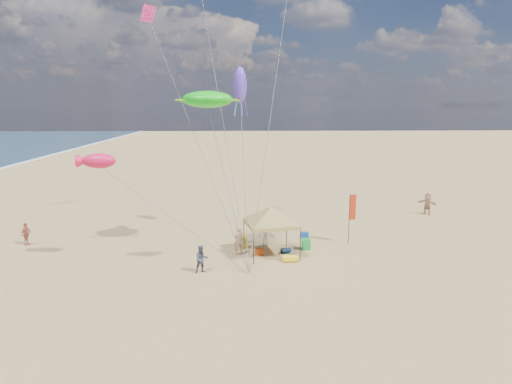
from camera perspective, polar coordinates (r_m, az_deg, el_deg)
ground at (r=24.45m, az=0.28°, el=-10.59°), size 280.00×280.00×0.00m
canopy_tent at (r=27.05m, az=1.93°, el=-2.08°), size 5.53×5.53×3.47m
feather_flag at (r=30.07m, az=11.93°, el=-2.31°), size 0.48×0.22×3.34m
cooler_red at (r=27.77m, az=0.42°, el=-7.51°), size 0.54×0.38×0.38m
cooler_blue at (r=31.39m, az=6.09°, el=-5.40°), size 0.54×0.38×0.38m
bag_navy at (r=28.05m, az=3.78°, el=-7.37°), size 0.69×0.54×0.36m
bag_orange at (r=30.49m, az=-1.62°, el=-5.85°), size 0.54×0.69×0.36m
chair_green at (r=28.85m, az=6.30°, el=-6.53°), size 0.50×0.50×0.70m
chair_yellow at (r=29.01m, az=-1.55°, el=-6.37°), size 0.50×0.50×0.70m
crate_grey at (r=27.47m, az=4.66°, el=-7.86°), size 0.34×0.30×0.28m
beach_cart at (r=26.69m, az=4.31°, el=-8.29°), size 0.90×0.50×0.24m
person_near_a at (r=27.67m, az=-2.22°, el=-6.07°), size 0.77×0.66×1.78m
person_near_b at (r=24.89m, az=-6.85°, el=-8.38°), size 0.90×0.81×1.54m
person_near_c at (r=29.39m, az=1.17°, el=-5.25°), size 1.03×0.60×1.58m
person_far_a at (r=33.07m, az=-26.93°, el=-4.72°), size 0.54×0.92×1.48m
person_far_c at (r=40.21m, az=20.72°, el=-1.40°), size 1.60×1.52×1.81m
turtle_kite at (r=26.98m, az=-6.14°, el=11.50°), size 3.29×2.80×0.98m
fish_kite at (r=26.09m, az=-19.14°, el=3.72°), size 1.88×1.03×0.81m
squid_kite at (r=30.97m, az=-2.02°, el=13.27°), size 1.00×1.00×2.39m
stunt_kite_pink at (r=34.72m, az=-13.38°, el=20.98°), size 1.11×1.22×1.05m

